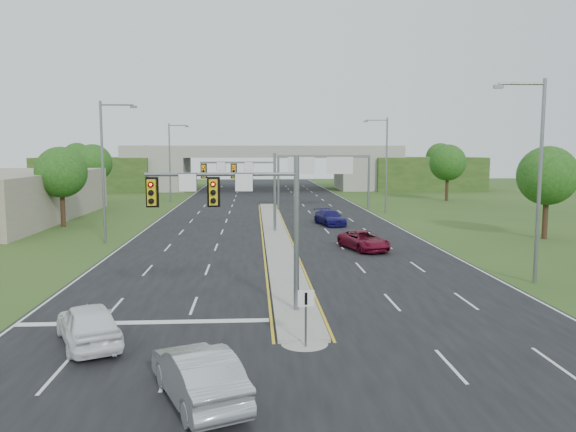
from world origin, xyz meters
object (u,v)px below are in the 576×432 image
(signal_mast_near, at_px, (244,209))
(car_far_a, at_px, (364,240))
(signal_mast_far, at_px, (249,179))
(sign_gantry, at_px, (323,167))
(car_white, at_px, (88,324))
(car_silver, at_px, (198,374))
(car_far_b, at_px, (330,218))
(overpass, at_px, (264,171))
(keep_right_sign, at_px, (306,309))

(signal_mast_near, distance_m, car_far_a, 18.32)
(signal_mast_far, xyz_separation_m, sign_gantry, (8.95, 19.99, 0.51))
(sign_gantry, distance_m, car_white, 50.91)
(car_far_a, bearing_deg, sign_gantry, 72.47)
(car_silver, relative_size, car_far_b, 0.98)
(car_silver, xyz_separation_m, car_far_b, (9.05, 38.26, -0.08))
(car_white, height_order, car_far_b, car_white)
(signal_mast_far, xyz_separation_m, overpass, (2.26, 55.07, -1.17))
(signal_mast_far, bearing_deg, car_white, -101.42)
(car_white, xyz_separation_m, car_far_b, (13.58, 33.26, -0.09))
(signal_mast_near, distance_m, car_far_b, 30.98)
(signal_mast_far, distance_m, keep_right_sign, 29.71)
(signal_mast_far, height_order, car_far_a, signal_mast_far)
(signal_mast_near, relative_size, sign_gantry, 0.60)
(sign_gantry, relative_size, car_far_b, 2.35)
(overpass, xyz_separation_m, car_far_a, (6.15, -64.30, -2.84))
(overpass, bearing_deg, sign_gantry, -79.21)
(sign_gantry, height_order, car_white, sign_gantry)
(signal_mast_far, bearing_deg, car_far_b, 31.11)
(car_far_b, bearing_deg, signal_mast_near, -117.63)
(car_white, bearing_deg, car_far_a, -151.07)
(car_silver, height_order, car_far_a, car_silver)
(signal_mast_far, bearing_deg, keep_right_sign, -85.61)
(sign_gantry, relative_size, car_silver, 2.41)
(car_silver, height_order, car_far_b, car_silver)
(signal_mast_far, relative_size, sign_gantry, 0.60)
(signal_mast_near, bearing_deg, car_far_a, 61.92)
(signal_mast_near, distance_m, car_white, 7.81)
(signal_mast_near, bearing_deg, signal_mast_far, 90.00)
(signal_mast_near, height_order, car_far_b, signal_mast_near)
(keep_right_sign, bearing_deg, overpass, 90.00)
(signal_mast_far, distance_m, car_silver, 33.79)
(keep_right_sign, relative_size, car_far_b, 0.45)
(signal_mast_far, bearing_deg, sign_gantry, 65.89)
(signal_mast_far, distance_m, sign_gantry, 21.91)
(keep_right_sign, bearing_deg, car_silver, -130.57)
(car_white, relative_size, car_far_b, 0.96)
(overpass, bearing_deg, signal_mast_far, -92.35)
(car_white, bearing_deg, keep_right_sign, 148.72)
(signal_mast_near, xyz_separation_m, signal_mast_far, (0.00, 25.00, 0.00))
(signal_mast_near, xyz_separation_m, keep_right_sign, (2.26, -4.45, -3.21))
(sign_gantry, bearing_deg, signal_mast_far, -114.11)
(signal_mast_near, bearing_deg, car_white, -148.44)
(car_white, distance_m, car_far_a, 23.96)
(overpass, bearing_deg, keep_right_sign, -90.00)
(sign_gantry, bearing_deg, car_far_a, -91.04)
(overpass, distance_m, car_white, 84.04)
(signal_mast_far, relative_size, car_far_b, 1.42)
(signal_mast_far, height_order, car_silver, signal_mast_far)
(signal_mast_far, bearing_deg, car_far_a, -47.63)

